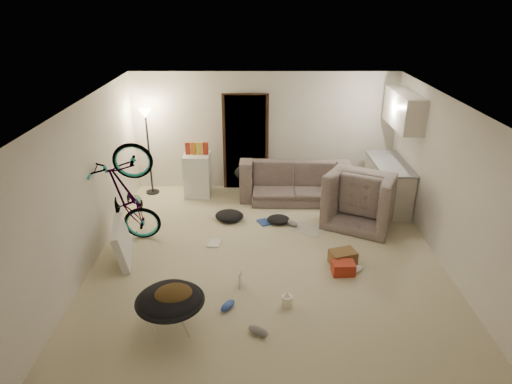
{
  "coord_description": "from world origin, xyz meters",
  "views": [
    {
      "loc": [
        -0.2,
        -6.33,
        3.92
      ],
      "look_at": [
        -0.18,
        0.6,
        0.9
      ],
      "focal_mm": 32.0,
      "sensor_mm": 36.0,
      "label": 1
    }
  ],
  "objects_px": {
    "tv_box": "(122,243)",
    "kitchen_counter": "(388,185)",
    "bicycle": "(130,217)",
    "drink_case_b": "(343,268)",
    "drink_case_a": "(343,257)",
    "sofa": "(293,182)",
    "armchair": "(364,201)",
    "mini_fridge": "(198,175)",
    "floor_lamp": "(147,134)",
    "saucer_chair": "(171,306)",
    "juicer": "(287,300)"
  },
  "relations": [
    {
      "from": "bicycle",
      "to": "tv_box",
      "type": "relative_size",
      "value": 1.96
    },
    {
      "from": "sofa",
      "to": "saucer_chair",
      "type": "xyz_separation_m",
      "value": [
        -1.85,
        -4.16,
        0.04
      ]
    },
    {
      "from": "sofa",
      "to": "saucer_chair",
      "type": "relative_size",
      "value": 2.56
    },
    {
      "from": "drink_case_b",
      "to": "juicer",
      "type": "bearing_deg",
      "value": -141.45
    },
    {
      "from": "bicycle",
      "to": "tv_box",
      "type": "xyz_separation_m",
      "value": [
        0.0,
        -0.57,
        -0.17
      ]
    },
    {
      "from": "armchair",
      "to": "sofa",
      "type": "bearing_deg",
      "value": -13.87
    },
    {
      "from": "armchair",
      "to": "drink_case_a",
      "type": "distance_m",
      "value": 1.7
    },
    {
      "from": "saucer_chair",
      "to": "juicer",
      "type": "bearing_deg",
      "value": 17.67
    },
    {
      "from": "sofa",
      "to": "juicer",
      "type": "height_order",
      "value": "sofa"
    },
    {
      "from": "armchair",
      "to": "mini_fridge",
      "type": "height_order",
      "value": "mini_fridge"
    },
    {
      "from": "sofa",
      "to": "bicycle",
      "type": "relative_size",
      "value": 1.19
    },
    {
      "from": "kitchen_counter",
      "to": "bicycle",
      "type": "relative_size",
      "value": 0.81
    },
    {
      "from": "floor_lamp",
      "to": "tv_box",
      "type": "distance_m",
      "value": 2.88
    },
    {
      "from": "mini_fridge",
      "to": "drink_case_a",
      "type": "bearing_deg",
      "value": -45.85
    },
    {
      "from": "mini_fridge",
      "to": "juicer",
      "type": "distance_m",
      "value": 4.14
    },
    {
      "from": "tv_box",
      "to": "sofa",
      "type": "bearing_deg",
      "value": 29.18
    },
    {
      "from": "drink_case_b",
      "to": "drink_case_a",
      "type": "bearing_deg",
      "value": 78.79
    },
    {
      "from": "sofa",
      "to": "drink_case_b",
      "type": "xyz_separation_m",
      "value": [
        0.54,
        -2.9,
        -0.22
      ]
    },
    {
      "from": "sofa",
      "to": "mini_fridge",
      "type": "relative_size",
      "value": 2.44
    },
    {
      "from": "mini_fridge",
      "to": "drink_case_b",
      "type": "height_order",
      "value": "mini_fridge"
    },
    {
      "from": "bicycle",
      "to": "saucer_chair",
      "type": "xyz_separation_m",
      "value": [
        1.05,
        -2.23,
        -0.12
      ]
    },
    {
      "from": "sofa",
      "to": "armchair",
      "type": "xyz_separation_m",
      "value": [
        1.23,
        -1.08,
        0.06
      ]
    },
    {
      "from": "drink_case_a",
      "to": "juicer",
      "type": "distance_m",
      "value": 1.43
    },
    {
      "from": "sofa",
      "to": "armchair",
      "type": "bearing_deg",
      "value": 140.62
    },
    {
      "from": "drink_case_b",
      "to": "armchair",
      "type": "bearing_deg",
      "value": 66.69
    },
    {
      "from": "kitchen_counter",
      "to": "armchair",
      "type": "xyz_separation_m",
      "value": [
        -0.6,
        -0.63,
        -0.05
      ]
    },
    {
      "from": "sofa",
      "to": "tv_box",
      "type": "xyz_separation_m",
      "value": [
        -2.9,
        -2.5,
        -0.01
      ]
    },
    {
      "from": "sofa",
      "to": "drink_case_a",
      "type": "bearing_deg",
      "value": 104.35
    },
    {
      "from": "floor_lamp",
      "to": "tv_box",
      "type": "bearing_deg",
      "value": -87.88
    },
    {
      "from": "kitchen_counter",
      "to": "juicer",
      "type": "bearing_deg",
      "value": -124.11
    },
    {
      "from": "mini_fridge",
      "to": "saucer_chair",
      "type": "bearing_deg",
      "value": -87.33
    },
    {
      "from": "bicycle",
      "to": "armchair",
      "type": "bearing_deg",
      "value": -82.61
    },
    {
      "from": "bicycle",
      "to": "juicer",
      "type": "relative_size",
      "value": 8.31
    },
    {
      "from": "mini_fridge",
      "to": "drink_case_b",
      "type": "xyz_separation_m",
      "value": [
        2.54,
        -3.0,
        -0.35
      ]
    },
    {
      "from": "bicycle",
      "to": "saucer_chair",
      "type": "bearing_deg",
      "value": -159.08
    },
    {
      "from": "bicycle",
      "to": "drink_case_a",
      "type": "relative_size",
      "value": 4.7
    },
    {
      "from": "mini_fridge",
      "to": "kitchen_counter",
      "type": "bearing_deg",
      "value": -7.57
    },
    {
      "from": "armchair",
      "to": "drink_case_a",
      "type": "height_order",
      "value": "armchair"
    },
    {
      "from": "tv_box",
      "to": "kitchen_counter",
      "type": "bearing_deg",
      "value": 11.86
    },
    {
      "from": "bicycle",
      "to": "juicer",
      "type": "xyz_separation_m",
      "value": [
        2.54,
        -1.76,
        -0.4
      ]
    },
    {
      "from": "tv_box",
      "to": "drink_case_b",
      "type": "distance_m",
      "value": 3.47
    },
    {
      "from": "drink_case_b",
      "to": "mini_fridge",
      "type": "bearing_deg",
      "value": 127.72
    },
    {
      "from": "sofa",
      "to": "mini_fridge",
      "type": "bearing_deg",
      "value": -1.04
    },
    {
      "from": "floor_lamp",
      "to": "sofa",
      "type": "bearing_deg",
      "value": -3.81
    },
    {
      "from": "sofa",
      "to": "kitchen_counter",
      "type": "bearing_deg",
      "value": 168.0
    },
    {
      "from": "drink_case_a",
      "to": "juicer",
      "type": "bearing_deg",
      "value": -148.6
    },
    {
      "from": "floor_lamp",
      "to": "drink_case_a",
      "type": "relative_size",
      "value": 4.59
    },
    {
      "from": "sofa",
      "to": "drink_case_a",
      "type": "height_order",
      "value": "sofa"
    },
    {
      "from": "saucer_chair",
      "to": "tv_box",
      "type": "distance_m",
      "value": 1.97
    },
    {
      "from": "mini_fridge",
      "to": "floor_lamp",
      "type": "bearing_deg",
      "value": 174.86
    }
  ]
}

